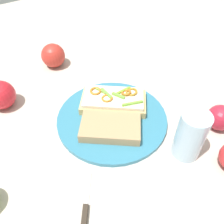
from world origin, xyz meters
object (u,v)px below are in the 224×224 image
(sandwich, at_px, (114,100))
(bread_slice_side, at_px, (110,127))
(apple_3, at_px, (220,118))
(drinking_glass, at_px, (190,136))
(plate, at_px, (112,119))
(knife, at_px, (86,207))
(apple_2, at_px, (53,56))
(apple_4, at_px, (1,95))

(sandwich, height_order, bread_slice_side, sandwich)
(apple_3, relative_size, drinking_glass, 0.53)
(plate, xyz_separation_m, bread_slice_side, (-0.03, -0.04, 0.02))
(drinking_glass, bearing_deg, plate, 114.55)
(sandwich, height_order, knife, sandwich)
(sandwich, relative_size, drinking_glass, 1.58)
(drinking_glass, bearing_deg, bread_slice_side, 127.63)
(bread_slice_side, bearing_deg, apple_2, 127.03)
(bread_slice_side, height_order, apple_2, apple_2)
(sandwich, bearing_deg, apple_2, 138.72)
(bread_slice_side, bearing_deg, drinking_glass, -13.19)
(bread_slice_side, relative_size, knife, 1.43)
(plate, relative_size, knife, 2.83)
(bread_slice_side, height_order, drinking_glass, drinking_glass)
(bread_slice_side, distance_m, apple_2, 0.37)
(plate, bearing_deg, apple_4, 134.80)
(plate, height_order, drinking_glass, drinking_glass)
(apple_2, distance_m, apple_4, 0.24)
(plate, height_order, bread_slice_side, bread_slice_side)
(sandwich, bearing_deg, plate, -90.37)
(apple_3, bearing_deg, sandwich, 130.96)
(apple_3, bearing_deg, apple_2, 114.85)
(sandwich, xyz_separation_m, knife, (-0.22, -0.21, -0.02))
(plate, bearing_deg, sandwich, 50.21)
(plate, height_order, apple_4, apple_4)
(apple_4, bearing_deg, drinking_glass, -53.14)
(plate, bearing_deg, apple_3, -39.27)
(apple_2, xyz_separation_m, apple_3, (0.24, -0.52, -0.01))
(plate, distance_m, apple_4, 0.33)
(bread_slice_side, relative_size, apple_3, 2.22)
(apple_3, xyz_separation_m, apple_4, (-0.45, 0.41, 0.01))
(drinking_glass, distance_m, knife, 0.28)
(plate, height_order, apple_3, apple_3)
(plate, xyz_separation_m, drinking_glass, (0.09, -0.19, 0.06))
(apple_2, height_order, apple_4, apple_4)
(apple_2, relative_size, drinking_glass, 0.63)
(sandwich, distance_m, drinking_glass, 0.24)
(plate, xyz_separation_m, sandwich, (0.03, 0.04, 0.02))
(apple_3, xyz_separation_m, drinking_glass, (-0.13, -0.01, 0.03))
(bread_slice_side, xyz_separation_m, apple_4, (-0.20, 0.27, 0.02))
(apple_4, height_order, drinking_glass, drinking_glass)
(sandwich, xyz_separation_m, bread_slice_side, (-0.06, -0.08, -0.00))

